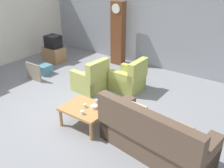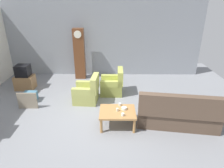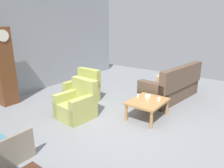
% 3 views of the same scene
% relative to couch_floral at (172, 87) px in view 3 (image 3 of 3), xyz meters
% --- Properties ---
extents(ground_plane, '(10.40, 10.40, 0.00)m').
position_rel_couch_floral_xyz_m(ground_plane, '(-2.15, 0.40, -0.35)').
color(ground_plane, gray).
extents(garage_door_wall, '(8.40, 0.16, 3.20)m').
position_rel_couch_floral_xyz_m(garage_door_wall, '(-2.15, 4.00, 1.25)').
color(garage_door_wall, gray).
rests_on(garage_door_wall, ground_plane).
extents(couch_floral, '(2.20, 1.16, 1.04)m').
position_rel_couch_floral_xyz_m(couch_floral, '(0.00, 0.00, 0.00)').
color(couch_floral, brown).
rests_on(couch_floral, ground_plane).
extents(armchair_olive_near, '(0.84, 0.81, 0.92)m').
position_rel_couch_floral_xyz_m(armchair_olive_near, '(-2.60, 1.34, -0.05)').
color(armchair_olive_near, tan).
rests_on(armchair_olive_near, ground_plane).
extents(armchair_olive_far, '(0.80, 0.77, 0.92)m').
position_rel_couch_floral_xyz_m(armchair_olive_far, '(-1.75, 1.97, -0.05)').
color(armchair_olive_far, '#ADB553').
rests_on(armchair_olive_far, ground_plane).
extents(coffee_table_wood, '(0.96, 0.76, 0.45)m').
position_rel_couch_floral_xyz_m(coffee_table_wood, '(-1.61, -0.03, 0.03)').
color(coffee_table_wood, '#B27F47').
rests_on(coffee_table_wood, ground_plane).
extents(grandfather_clock, '(0.44, 0.30, 2.12)m').
position_rel_couch_floral_xyz_m(grandfather_clock, '(-3.15, 3.48, 0.71)').
color(grandfather_clock, brown).
rests_on(grandfather_clock, ground_plane).
extents(framed_picture_leaning, '(0.60, 0.05, 0.53)m').
position_rel_couch_floral_xyz_m(framed_picture_leaning, '(-4.41, 0.86, -0.09)').
color(framed_picture_leaning, gray).
rests_on(framed_picture_leaning, ground_plane).
extents(cup_white_porcelain, '(0.08, 0.08, 0.07)m').
position_rel_couch_floral_xyz_m(cup_white_porcelain, '(-1.48, -0.26, 0.13)').
color(cup_white_porcelain, white).
rests_on(cup_white_porcelain, coffee_table_wood).
extents(cup_blue_rimmed, '(0.07, 0.07, 0.08)m').
position_rel_couch_floral_xyz_m(cup_blue_rimmed, '(-1.54, 0.27, 0.13)').
color(cup_blue_rimmed, silver).
rests_on(cup_blue_rimmed, coffee_table_wood).
extents(cup_cream_tall, '(0.07, 0.07, 0.08)m').
position_rel_couch_floral_xyz_m(cup_cream_tall, '(-1.62, -0.03, 0.13)').
color(cup_cream_tall, beige).
rests_on(cup_cream_tall, coffee_table_wood).
extents(bowl_white_stacked, '(0.14, 0.14, 0.07)m').
position_rel_couch_floral_xyz_m(bowl_white_stacked, '(-1.43, 0.05, 0.13)').
color(bowl_white_stacked, white).
rests_on(bowl_white_stacked, coffee_table_wood).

